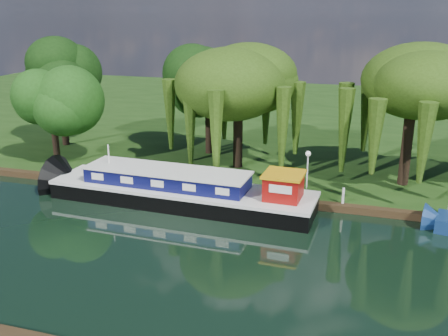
% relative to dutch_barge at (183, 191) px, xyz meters
% --- Properties ---
extents(ground, '(120.00, 120.00, 0.00)m').
position_rel_dutch_barge_xyz_m(ground, '(6.75, -6.57, -0.89)').
color(ground, black).
extents(far_bank, '(120.00, 52.00, 0.45)m').
position_rel_dutch_barge_xyz_m(far_bank, '(6.75, 27.43, -0.66)').
color(far_bank, black).
rests_on(far_bank, ground).
extents(dutch_barge, '(17.12, 4.50, 3.58)m').
position_rel_dutch_barge_xyz_m(dutch_barge, '(0.00, 0.00, 0.00)').
color(dutch_barge, black).
rests_on(dutch_barge, ground).
extents(red_dinghy, '(3.21, 2.34, 0.65)m').
position_rel_dutch_barge_xyz_m(red_dinghy, '(0.13, 0.14, -0.89)').
color(red_dinghy, maroon).
rests_on(red_dinghy, ground).
extents(willow_left, '(7.17, 7.17, 8.59)m').
position_rel_dutch_barge_xyz_m(willow_left, '(1.61, 7.24, 5.80)').
color(willow_left, black).
rests_on(willow_left, far_bank).
extents(willow_right, '(6.95, 6.95, 8.46)m').
position_rel_dutch_barge_xyz_m(willow_right, '(13.40, 6.67, 5.74)').
color(willow_right, black).
rests_on(willow_right, far_bank).
extents(tree_far_left, '(4.44, 4.44, 7.16)m').
position_rel_dutch_barge_xyz_m(tree_far_left, '(-11.85, 3.96, 4.47)').
color(tree_far_left, black).
rests_on(tree_far_left, far_bank).
extents(tree_far_back, '(4.94, 4.94, 8.31)m').
position_rel_dutch_barge_xyz_m(tree_far_back, '(-14.55, 9.14, 5.36)').
color(tree_far_back, black).
rests_on(tree_far_back, far_bank).
extents(tree_far_mid, '(4.89, 4.89, 8.01)m').
position_rel_dutch_barge_xyz_m(tree_far_mid, '(-1.67, 10.23, 5.09)').
color(tree_far_mid, black).
rests_on(tree_far_mid, far_bank).
extents(lamppost, '(0.36, 0.36, 2.56)m').
position_rel_dutch_barge_xyz_m(lamppost, '(7.25, 3.93, 1.53)').
color(lamppost, silver).
rests_on(lamppost, far_bank).
extents(mooring_posts, '(19.16, 0.16, 1.00)m').
position_rel_dutch_barge_xyz_m(mooring_posts, '(6.25, 1.83, 0.06)').
color(mooring_posts, silver).
rests_on(mooring_posts, far_bank).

